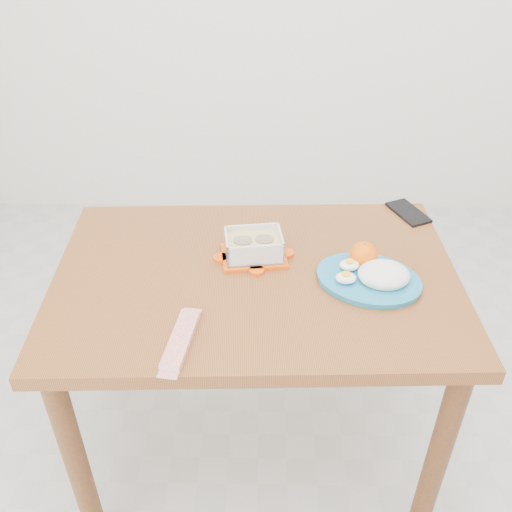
{
  "coord_description": "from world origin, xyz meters",
  "views": [
    {
      "loc": [
        -0.18,
        -1.06,
        1.68
      ],
      "look_at": [
        -0.2,
        0.14,
        0.81
      ],
      "focal_mm": 40.0,
      "sensor_mm": 36.0,
      "label": 1
    }
  ],
  "objects_px": {
    "orange_fruit": "(363,255)",
    "smartphone": "(408,212)",
    "food_container": "(254,246)",
    "dining_table": "(256,306)",
    "rice_plate": "(374,276)"
  },
  "relations": [
    {
      "from": "rice_plate",
      "to": "dining_table",
      "type": "bearing_deg",
      "value": -165.06
    },
    {
      "from": "orange_fruit",
      "to": "smartphone",
      "type": "relative_size",
      "value": 0.51
    },
    {
      "from": "dining_table",
      "to": "orange_fruit",
      "type": "distance_m",
      "value": 0.33
    },
    {
      "from": "food_container",
      "to": "smartphone",
      "type": "height_order",
      "value": "food_container"
    },
    {
      "from": "dining_table",
      "to": "smartphone",
      "type": "xyz_separation_m",
      "value": [
        0.47,
        0.32,
        0.12
      ]
    },
    {
      "from": "food_container",
      "to": "rice_plate",
      "type": "distance_m",
      "value": 0.33
    },
    {
      "from": "food_container",
      "to": "smartphone",
      "type": "relative_size",
      "value": 1.3
    },
    {
      "from": "food_container",
      "to": "smartphone",
      "type": "bearing_deg",
      "value": 18.95
    },
    {
      "from": "dining_table",
      "to": "smartphone",
      "type": "relative_size",
      "value": 7.51
    },
    {
      "from": "dining_table",
      "to": "orange_fruit",
      "type": "relative_size",
      "value": 14.74
    },
    {
      "from": "dining_table",
      "to": "smartphone",
      "type": "distance_m",
      "value": 0.58
    },
    {
      "from": "orange_fruit",
      "to": "smartphone",
      "type": "distance_m",
      "value": 0.33
    },
    {
      "from": "dining_table",
      "to": "rice_plate",
      "type": "distance_m",
      "value": 0.34
    },
    {
      "from": "orange_fruit",
      "to": "food_container",
      "type": "bearing_deg",
      "value": 172.61
    },
    {
      "from": "food_container",
      "to": "orange_fruit",
      "type": "bearing_deg",
      "value": -15.1
    }
  ]
}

